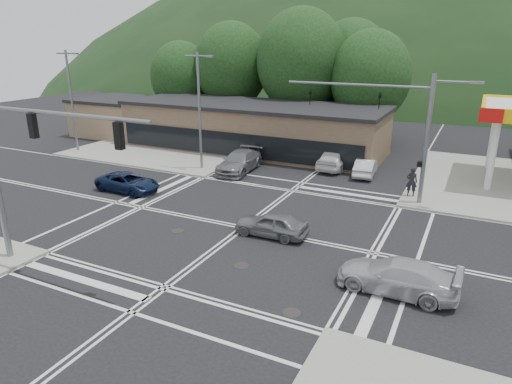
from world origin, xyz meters
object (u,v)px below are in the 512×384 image
at_px(car_grey_center, 271,224).
at_px(car_northbound, 239,162).
at_px(car_blue_west, 128,182).
at_px(car_silver_east, 397,276).
at_px(car_queue_b, 336,158).
at_px(pedestrian, 412,182).
at_px(car_queue_a, 366,167).

relative_size(car_grey_center, car_northbound, 0.71).
bearing_deg(car_northbound, car_blue_west, -125.32).
relative_size(car_silver_east, car_queue_b, 0.98).
bearing_deg(car_queue_b, pedestrian, 145.38).
bearing_deg(car_queue_b, car_silver_east, 115.86).
bearing_deg(car_queue_b, car_queue_a, 162.32).
bearing_deg(car_grey_center, car_blue_west, -103.20).
relative_size(car_blue_west, pedestrian, 2.36).
bearing_deg(car_queue_b, car_grey_center, 94.79).
xyz_separation_m(car_grey_center, car_queue_b, (-0.82, 14.30, 0.19)).
distance_m(car_silver_east, pedestrian, 12.48).
distance_m(car_queue_b, pedestrian, 8.05).
height_order(car_blue_west, car_queue_a, car_queue_a).
distance_m(car_blue_west, car_queue_b, 16.20).
height_order(car_queue_b, pedestrian, pedestrian).
xyz_separation_m(car_grey_center, car_queue_a, (1.81, 13.38, -0.00)).
distance_m(car_grey_center, pedestrian, 11.13).
height_order(car_blue_west, car_grey_center, car_grey_center).
xyz_separation_m(car_silver_east, pedestrian, (-1.27, 12.41, 0.40)).
bearing_deg(car_silver_east, car_northbound, -130.37).
xyz_separation_m(car_blue_west, car_silver_east, (18.80, -5.29, 0.08)).
relative_size(car_silver_east, car_northbound, 0.90).
xyz_separation_m(car_blue_west, car_grey_center, (11.85, -2.44, 0.03)).
xyz_separation_m(car_queue_a, pedestrian, (3.87, -3.83, 0.45)).
relative_size(car_queue_b, car_northbound, 0.92).
height_order(car_blue_west, car_northbound, car_northbound).
height_order(car_grey_center, car_queue_a, car_grey_center).
xyz_separation_m(car_blue_west, pedestrian, (17.53, 7.12, 0.48)).
bearing_deg(car_northbound, car_queue_a, 15.22).
relative_size(car_silver_east, pedestrian, 2.54).
relative_size(car_grey_center, car_queue_a, 0.97).
relative_size(car_blue_west, car_grey_center, 1.17).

